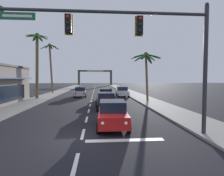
% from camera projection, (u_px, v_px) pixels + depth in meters
% --- Properties ---
extents(ground_plane, '(220.00, 220.00, 0.00)m').
position_uv_depth(ground_plane, '(82.00, 138.00, 9.88)').
color(ground_plane, black).
extents(sidewalk_right, '(3.20, 110.00, 0.14)m').
position_uv_depth(sidewalk_right, '(140.00, 97.00, 30.41)').
color(sidewalk_right, gray).
rests_on(sidewalk_right, ground).
extents(sidewalk_left, '(3.20, 110.00, 0.14)m').
position_uv_depth(sidewalk_left, '(42.00, 98.00, 29.16)').
color(sidewalk_left, gray).
rests_on(sidewalk_left, ground).
extents(lane_markings, '(4.28, 87.79, 0.01)m').
position_uv_depth(lane_markings, '(95.00, 98.00, 29.96)').
color(lane_markings, silver).
rests_on(lane_markings, ground).
extents(traffic_signal_mast, '(10.91, 0.41, 7.12)m').
position_uv_depth(traffic_signal_mast, '(143.00, 39.00, 9.62)').
color(traffic_signal_mast, '#2D2D33').
rests_on(traffic_signal_mast, ground).
extents(sedan_lead_at_stop_bar, '(2.07, 4.50, 1.68)m').
position_uv_depth(sedan_lead_at_stop_bar, '(112.00, 114.00, 12.05)').
color(sedan_lead_at_stop_bar, red).
rests_on(sedan_lead_at_stop_bar, ground).
extents(sedan_third_in_queue, '(2.07, 4.50, 1.68)m').
position_uv_depth(sedan_third_in_queue, '(106.00, 101.00, 18.97)').
color(sedan_third_in_queue, black).
rests_on(sedan_third_in_queue, ground).
extents(sedan_fifth_in_queue, '(2.00, 4.47, 1.68)m').
position_uv_depth(sedan_fifth_in_queue, '(106.00, 95.00, 25.93)').
color(sedan_fifth_in_queue, maroon).
rests_on(sedan_fifth_in_queue, ground).
extents(sedan_oncoming_far, '(2.09, 4.51, 1.68)m').
position_uv_depth(sedan_oncoming_far, '(80.00, 92.00, 31.29)').
color(sedan_oncoming_far, silver).
rests_on(sedan_oncoming_far, ground).
extents(sedan_parked_nearest_kerb, '(1.97, 4.46, 1.68)m').
position_uv_depth(sedan_parked_nearest_kerb, '(122.00, 91.00, 32.08)').
color(sedan_parked_nearest_kerb, silver).
rests_on(sedan_parked_nearest_kerb, ground).
extents(palm_left_third, '(3.37, 3.16, 9.80)m').
position_uv_depth(palm_left_third, '(37.00, 56.00, 27.53)').
color(palm_left_third, brown).
rests_on(palm_left_third, ground).
extents(palm_left_farthest, '(4.09, 4.19, 10.23)m').
position_uv_depth(palm_left_farthest, '(51.00, 59.00, 38.13)').
color(palm_left_farthest, brown).
rests_on(palm_left_farthest, ground).
extents(palm_right_second, '(3.98, 3.79, 6.52)m').
position_uv_depth(palm_right_second, '(146.00, 63.00, 24.15)').
color(palm_right_second, brown).
rests_on(palm_right_second, ground).
extents(town_gateway_arch, '(14.91, 0.90, 6.65)m').
position_uv_depth(town_gateway_arch, '(95.00, 75.00, 81.73)').
color(town_gateway_arch, '#423D38').
rests_on(town_gateway_arch, ground).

